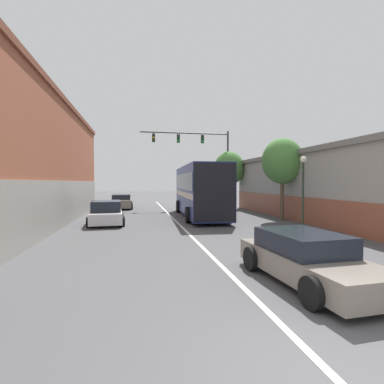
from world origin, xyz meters
name	(u,v)px	position (x,y,z in m)	size (l,w,h in m)	color
lane_center_line	(178,224)	(0.00, 14.65, 0.00)	(0.14, 41.30, 0.01)	silver
building_left_brick	(14,160)	(-9.49, 15.99, 3.78)	(6.30, 22.57, 7.34)	#995138
building_right_storefront	(375,184)	(11.81, 12.78, 2.39)	(9.04, 24.81, 4.53)	#9E998E
bus	(200,189)	(2.00, 17.93, 2.03)	(3.12, 10.54, 3.62)	navy
hatchback_foreground	(307,259)	(1.66, 3.59, 0.60)	(2.19, 4.44, 1.23)	slate
parked_car_left_near	(106,213)	(-4.25, 15.31, 0.65)	(2.29, 4.35, 1.39)	silver
parked_car_left_mid	(121,202)	(-3.89, 25.96, 0.65)	(2.17, 4.67, 1.34)	slate
traffic_signal_gantry	(201,151)	(3.67, 25.29, 5.55)	(8.63, 0.36, 7.48)	#333338
street_lamp	(303,187)	(5.73, 10.60, 2.23)	(0.32, 0.32, 3.79)	#233323
street_tree_near	(282,161)	(6.87, 14.98, 3.84)	(2.69, 2.43, 5.35)	brown
street_tree_far	(229,168)	(6.30, 24.53, 3.82)	(2.92, 2.62, 5.44)	#3D2D1E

